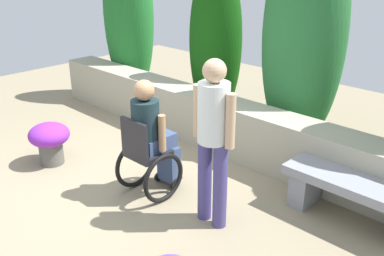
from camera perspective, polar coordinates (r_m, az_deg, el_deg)
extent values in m
plane|color=gray|center=(5.17, -9.40, -7.81)|extent=(11.31, 11.31, 0.00)
cube|color=#A19E87|center=(6.04, 3.14, 0.78)|extent=(6.63, 0.48, 0.70)
ellipsoid|color=#1F6929|center=(7.92, -8.30, 14.50)|extent=(1.05, 0.73, 3.02)
ellipsoid|color=#10440D|center=(6.75, 3.03, 11.09)|extent=(0.90, 0.63, 2.50)
ellipsoid|color=#246530|center=(5.83, 14.29, 11.62)|extent=(1.14, 0.80, 3.10)
cube|color=gray|center=(4.91, 14.51, -7.42)|extent=(0.20, 0.38, 0.38)
cube|color=gray|center=(4.60, 20.88, -7.05)|extent=(1.49, 0.45, 0.10)
cube|color=black|center=(4.81, -5.70, -3.25)|extent=(0.40, 0.40, 0.06)
cube|color=black|center=(4.61, -7.50, -1.37)|extent=(0.40, 0.04, 0.40)
cube|color=black|center=(5.18, -2.83, -6.15)|extent=(0.28, 0.12, 0.03)
torus|color=black|center=(5.08, -7.37, -4.66)|extent=(0.05, 0.56, 0.56)
torus|color=black|center=(4.75, -3.70, -6.53)|extent=(0.05, 0.56, 0.56)
cylinder|color=black|center=(5.26, -4.43, -6.37)|extent=(0.03, 0.10, 0.10)
cylinder|color=black|center=(5.07, -2.31, -7.44)|extent=(0.03, 0.10, 0.10)
cube|color=#394B73|center=(4.82, -4.85, -1.71)|extent=(0.30, 0.40, 0.16)
cube|color=#394B73|center=(5.09, -3.03, -4.59)|extent=(0.26, 0.14, 0.43)
cylinder|color=#192C32|center=(4.65, -6.06, 0.67)|extent=(0.30, 0.30, 0.50)
cylinder|color=tan|center=(4.86, -6.93, 0.56)|extent=(0.08, 0.08, 0.40)
cylinder|color=tan|center=(4.59, -3.91, -0.67)|extent=(0.08, 0.08, 0.40)
sphere|color=tan|center=(4.53, -6.24, 4.89)|extent=(0.22, 0.22, 0.22)
cylinder|color=#423C76|center=(4.39, 1.67, -6.67)|extent=(0.14, 0.14, 0.89)
cylinder|color=#423C76|center=(4.27, 3.66, -7.57)|extent=(0.14, 0.14, 0.89)
cylinder|color=silver|center=(4.02, 2.83, 1.97)|extent=(0.30, 0.30, 0.57)
cylinder|color=tan|center=(4.16, 0.76, 2.28)|extent=(0.09, 0.09, 0.52)
cylinder|color=tan|center=(3.91, 5.02, 0.86)|extent=(0.09, 0.09, 0.52)
sphere|color=tan|center=(3.90, 2.95, 7.44)|extent=(0.22, 0.22, 0.22)
cylinder|color=#565650|center=(5.88, -17.81, -2.97)|extent=(0.30, 0.30, 0.32)
ellipsoid|color=#347329|center=(5.81, -18.04, -1.22)|extent=(0.33, 0.33, 0.10)
ellipsoid|color=purple|center=(5.79, -18.09, -0.82)|extent=(0.51, 0.51, 0.29)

